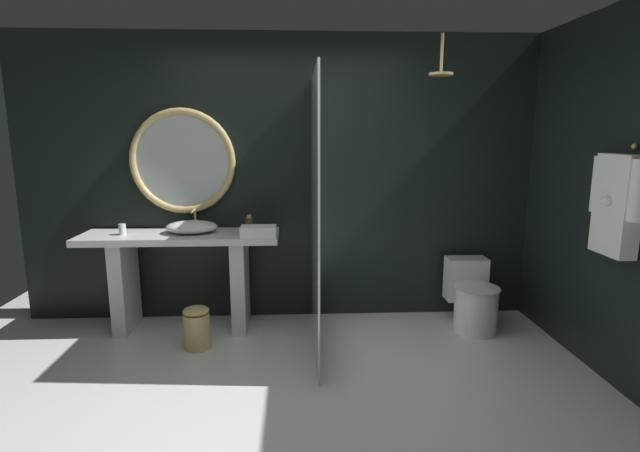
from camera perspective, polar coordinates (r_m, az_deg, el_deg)
ground_plane at (r=3.11m, az=-4.90°, el=-22.88°), size 5.76×5.76×0.00m
back_wall_panel at (r=4.50m, az=-4.29°, el=5.46°), size 4.80×0.10×2.60m
side_wall_right at (r=4.04m, az=30.82°, el=3.30°), size 0.10×2.47×2.60m
vanity_counter at (r=4.43m, az=-15.97°, el=-4.67°), size 1.70×0.51×0.87m
vessel_sink at (r=4.36m, az=-14.91°, el=-0.09°), size 0.45×0.37×0.19m
tumbler_cup at (r=4.46m, az=-22.30°, el=-0.37°), size 0.06×0.06×0.09m
soap_dispenser at (r=4.24m, az=-8.33°, el=0.13°), size 0.07×0.07×0.16m
round_wall_mirror at (r=4.52m, az=-15.90°, el=7.34°), size 0.94×0.06×0.94m
shower_glass_panel at (r=3.80m, az=-0.59°, el=1.28°), size 0.02×1.37×2.18m
rain_shower_head at (r=4.16m, az=14.08°, el=17.41°), size 0.19×0.19×0.32m
hanging_bathrobe at (r=3.70m, az=31.66°, el=2.59°), size 0.20×0.50×0.73m
toilet at (r=4.58m, az=17.52°, el=-8.13°), size 0.39×0.60×0.60m
waste_bin at (r=4.12m, az=-14.33°, el=-11.52°), size 0.21×0.21×0.35m
folded_hand_towel at (r=4.09m, az=-7.27°, el=-0.63°), size 0.30×0.19×0.09m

